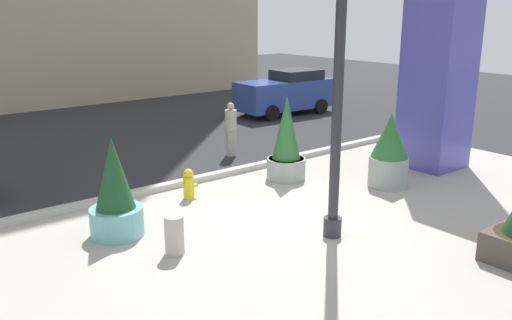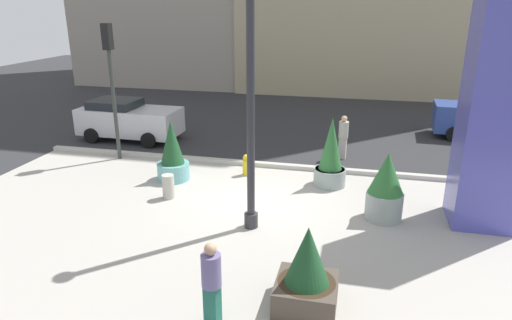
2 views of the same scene
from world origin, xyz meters
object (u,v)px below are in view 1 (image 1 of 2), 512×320
Objects in this scene: art_pillar_blue at (440,54)px; potted_plant_near_left at (286,144)px; car_curb_east at (286,92)px; potted_plant_near_right at (389,152)px; fire_hydrant at (189,184)px; potted_plant_by_pillar at (115,194)px; concrete_bollard at (174,235)px; pedestrian_on_sidewalk at (231,127)px; lamp_post at (339,66)px.

art_pillar_blue reaches higher than potted_plant_near_left.
art_pillar_blue is at bearing -103.70° from car_curb_east.
fire_hydrant is (-4.47, 2.37, -0.55)m from potted_plant_near_right.
potted_plant_near_left is at bearing 7.39° from potted_plant_by_pillar.
potted_plant_by_pillar is 0.90× the size of potted_plant_near_left.
potted_plant_by_pillar is 1.61m from concrete_bollard.
potted_plant_near_right is 5.10m from pedestrian_on_sidewalk.
fire_hydrant is (-1.06, 3.68, -3.01)m from lamp_post.
car_curb_east is at bearing 33.98° from potted_plant_by_pillar.
pedestrian_on_sidewalk is (-1.37, 4.92, 0.01)m from potted_plant_near_right.
lamp_post is 4.98m from potted_plant_by_pillar.
potted_plant_by_pillar is 6.89m from potted_plant_near_right.
concrete_bollard is at bearing -126.87° from fire_hydrant.
car_curb_east is 2.62× the size of pedestrian_on_sidewalk.
fire_hydrant is 0.45× the size of pedestrian_on_sidewalk.
potted_plant_by_pillar is at bearing 168.14° from potted_plant_near_right.
car_curb_east is (8.00, 10.36, -2.44)m from lamp_post.
car_curb_east is (9.06, 6.68, 0.57)m from fire_hydrant.
potted_plant_by_pillar is 1.07× the size of potted_plant_near_right.
potted_plant_by_pillar is at bearing -146.02° from car_curb_east.
pedestrian_on_sidewalk is at bearing 105.55° from potted_plant_near_right.
lamp_post reaches higher than art_pillar_blue.
car_curb_east is (4.59, 9.06, 0.02)m from potted_plant_near_right.
fire_hydrant is at bearing 152.03° from potted_plant_near_right.
lamp_post reaches higher than potted_plant_near_right.
lamp_post is 3.39× the size of potted_plant_by_pillar.
potted_plant_near_left is at bearing 157.75° from art_pillar_blue.
art_pillar_blue reaches higher than fire_hydrant.
pedestrian_on_sidewalk is (3.10, 2.54, 0.56)m from fire_hydrant.
art_pillar_blue is 3.13× the size of potted_plant_by_pillar.
potted_plant_by_pillar reaches higher than concrete_bollard.
potted_plant_by_pillar is 2.52m from fire_hydrant.
concrete_bollard is (-4.66, -2.13, -0.59)m from potted_plant_near_left.
lamp_post reaches higher than concrete_bollard.
lamp_post is at bearing -39.19° from potted_plant_by_pillar.
concrete_bollard is at bearing -72.58° from potted_plant_by_pillar.
potted_plant_near_right is at bearing -170.83° from art_pillar_blue.
fire_hydrant is 3.03m from concrete_bollard.
potted_plant_near_right is (-2.48, -0.40, -2.28)m from art_pillar_blue.
fire_hydrant is 4.05m from pedestrian_on_sidewalk.
potted_plant_near_left is (-1.63, 2.08, 0.05)m from potted_plant_near_right.
art_pillar_blue reaches higher than potted_plant_near_right.
fire_hydrant is 11.27m from car_curb_east.
potted_plant_by_pillar is 6.42m from pedestrian_on_sidewalk.
concrete_bollard is at bearing 156.42° from lamp_post.
fire_hydrant is 1.00× the size of concrete_bollard.
lamp_post is 4.52m from potted_plant_near_left.
car_curb_east reaches higher than concrete_bollard.
fire_hydrant is at bearing 174.12° from potted_plant_near_left.
pedestrian_on_sidewalk is at bearing 130.45° from art_pillar_blue.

